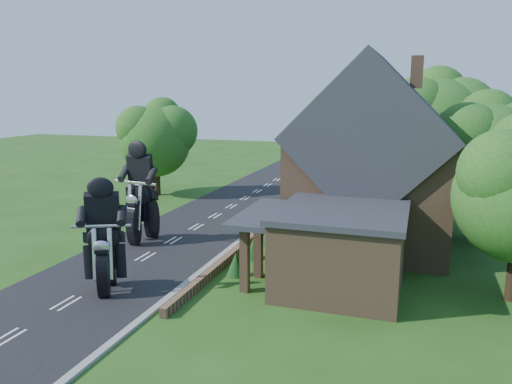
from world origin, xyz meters
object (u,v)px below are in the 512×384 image
(garden_wall, at_px, (257,234))
(house, at_px, (372,165))
(annex, at_px, (338,247))
(motorcycle_follow, at_px, (143,227))
(motorcycle_lead, at_px, (107,275))

(garden_wall, relative_size, house, 2.15)
(house, relative_size, annex, 1.45)
(garden_wall, xyz_separation_m, annex, (5.57, -5.80, 1.57))
(house, bearing_deg, motorcycle_follow, -162.52)
(garden_wall, height_order, annex, annex)
(annex, height_order, motorcycle_lead, annex)
(house, distance_m, annex, 7.30)
(annex, xyz_separation_m, motorcycle_lead, (-9.02, -3.66, -1.04))
(motorcycle_follow, bearing_deg, garden_wall, -147.56)
(annex, height_order, motorcycle_follow, annex)
(motorcycle_follow, bearing_deg, house, -155.74)
(house, distance_m, motorcycle_follow, 12.99)
(house, relative_size, motorcycle_follow, 5.61)
(garden_wall, height_order, house, house)
(annex, bearing_deg, motorcycle_follow, 164.94)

